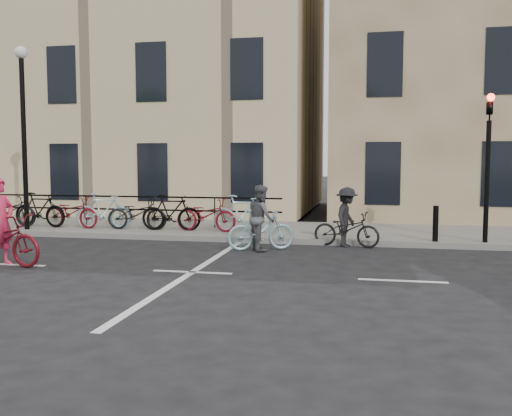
% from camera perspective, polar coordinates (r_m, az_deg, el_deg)
% --- Properties ---
extents(ground, '(120.00, 120.00, 0.00)m').
position_cam_1_polar(ground, '(11.31, -6.38, -6.42)').
color(ground, black).
rests_on(ground, ground).
extents(sidewalk, '(46.00, 4.00, 0.15)m').
position_cam_1_polar(sidewalk, '(18.26, -12.55, -1.90)').
color(sidewalk, slate).
rests_on(sidewalk, ground).
extents(building_west, '(20.00, 10.00, 10.00)m').
position_cam_1_polar(building_west, '(26.78, -16.49, 11.05)').
color(building_west, '#CDB48B').
rests_on(building_west, sidewalk).
extents(traffic_light, '(0.18, 0.30, 3.90)m').
position_cam_1_polar(traffic_light, '(15.14, 22.21, 5.47)').
color(traffic_light, black).
rests_on(traffic_light, sidewalk).
extents(lamp_post, '(0.36, 0.36, 5.28)m').
position_cam_1_polar(lamp_post, '(17.98, -22.26, 8.64)').
color(lamp_post, black).
rests_on(lamp_post, sidewalk).
extents(bollard_east, '(0.14, 0.14, 0.90)m').
position_cam_1_polar(bollard_east, '(14.96, 17.52, -1.50)').
color(bollard_east, black).
rests_on(bollard_east, sidewalk).
extents(parked_bikes, '(9.35, 1.23, 1.05)m').
position_cam_1_polar(parked_bikes, '(17.28, -13.48, -0.41)').
color(parked_bikes, black).
rests_on(parked_bikes, sidewalk).
extents(cyclist_pink, '(2.15, 1.09, 1.83)m').
position_cam_1_polar(cyclist_pink, '(13.00, -24.16, -2.49)').
color(cyclist_pink, maroon).
rests_on(cyclist_pink, ground).
extents(cyclist_grey, '(1.70, 1.08, 1.60)m').
position_cam_1_polar(cyclist_grey, '(13.81, 0.52, -1.60)').
color(cyclist_grey, '#97BDC6').
rests_on(cyclist_grey, ground).
extents(cyclist_dark, '(1.78, 1.08, 1.51)m').
position_cam_1_polar(cyclist_dark, '(14.55, 9.05, -1.53)').
color(cyclist_dark, black).
rests_on(cyclist_dark, ground).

